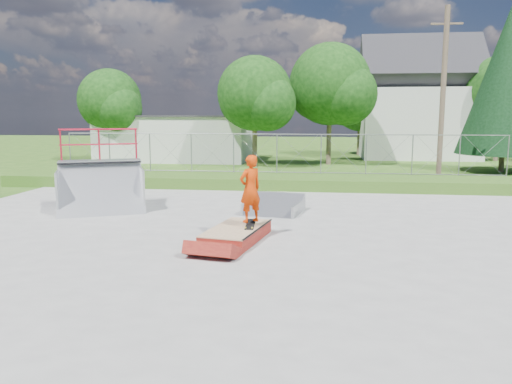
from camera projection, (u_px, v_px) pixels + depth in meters
ground at (241, 240)px, 12.66m from camera, size 120.00×120.00×0.00m
concrete_pad at (241, 240)px, 12.66m from camera, size 20.00×16.00×0.04m
grass_berm at (275, 181)px, 21.94m from camera, size 24.00×3.00×0.50m
grind_box at (236, 234)px, 12.54m from camera, size 1.57×2.56×0.36m
quarter_pipe at (100, 171)px, 16.26m from camera, size 3.39×3.18×2.68m
flat_bank_ramp at (274, 206)px, 16.06m from camera, size 1.99×2.08×0.52m
skateboard at (250, 225)px, 12.62m from camera, size 0.24×0.80×0.13m
skater at (250, 192)px, 12.49m from camera, size 0.73×0.72×1.70m
concrete_stairs at (83, 177)px, 22.19m from camera, size 1.50×1.60×0.80m
chain_link_fence at (277, 154)px, 22.74m from camera, size 20.00×0.06×1.80m
utility_building_flat at (177, 138)px, 35.00m from camera, size 10.00×6.00×3.00m
gable_house at (418, 105)px, 36.43m from camera, size 8.40×6.08×8.94m
utility_pole at (443, 96)px, 22.87m from camera, size 0.24×0.24×8.00m
tree_left_near at (258, 96)px, 29.71m from camera, size 4.76×4.48×6.65m
tree_center at (335, 87)px, 30.99m from camera, size 5.44×5.12×7.60m
tree_left_far at (112, 103)px, 32.99m from camera, size 4.42×4.16×6.18m
tree_right_far at (505, 94)px, 33.53m from camera, size 5.10×4.80×7.12m
tree_back_mid at (363, 108)px, 38.76m from camera, size 4.08×3.84×5.70m
conifer_tree at (508, 79)px, 27.05m from camera, size 5.04×5.04×9.10m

